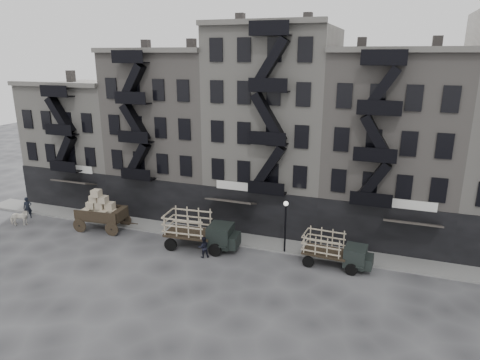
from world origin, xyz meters
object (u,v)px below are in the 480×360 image
(wagon, at_px, (100,207))
(pedestrian_mid, at_px, (204,247))
(stake_truck_west, at_px, (200,228))
(stake_truck_east, at_px, (335,248))
(horse, at_px, (19,218))
(pedestrian_west, at_px, (28,208))

(wagon, distance_m, pedestrian_mid, 11.03)
(wagon, bearing_deg, stake_truck_west, -8.33)
(wagon, xyz_separation_m, stake_truck_west, (9.82, -0.53, -0.42))
(stake_truck_west, height_order, stake_truck_east, stake_truck_west)
(horse, bearing_deg, pedestrian_mid, -114.26)
(stake_truck_east, xyz_separation_m, pedestrian_west, (-28.50, -0.20, -0.39))
(stake_truck_west, relative_size, stake_truck_east, 1.20)
(wagon, xyz_separation_m, pedestrian_west, (-8.15, -0.17, -1.08))
(horse, height_order, pedestrian_mid, pedestrian_mid)
(stake_truck_east, relative_size, pedestrian_west, 2.48)
(stake_truck_west, bearing_deg, stake_truck_east, -1.34)
(stake_truck_west, xyz_separation_m, pedestrian_mid, (0.97, -1.42, -0.85))
(stake_truck_west, bearing_deg, horse, -179.73)
(stake_truck_east, xyz_separation_m, pedestrian_mid, (-9.56, -1.98, -0.58))
(pedestrian_mid, bearing_deg, horse, -31.72)
(wagon, height_order, pedestrian_west, wagon)
(stake_truck_west, bearing_deg, pedestrian_mid, -60.23)
(stake_truck_east, bearing_deg, horse, -172.64)
(wagon, distance_m, stake_truck_west, 9.84)
(stake_truck_west, height_order, pedestrian_west, stake_truck_west)
(wagon, height_order, stake_truck_east, wagon)
(horse, distance_m, pedestrian_mid, 18.19)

